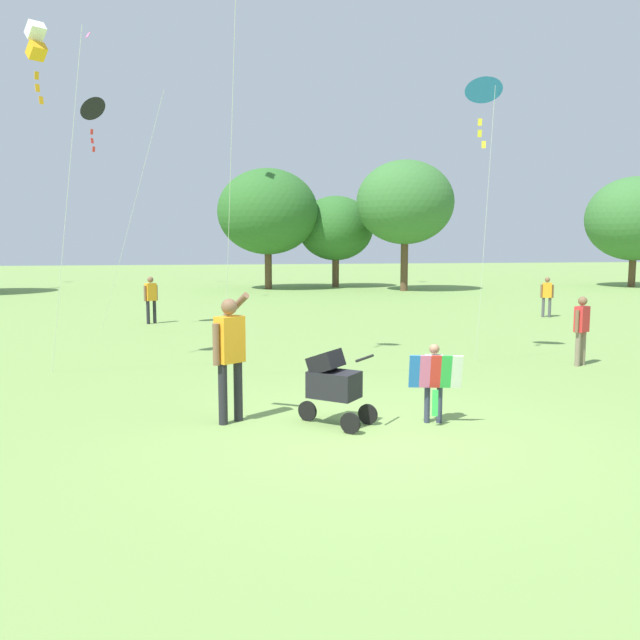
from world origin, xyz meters
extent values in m
plane|color=#75994C|center=(0.00, 0.00, 0.00)|extent=(120.00, 120.00, 0.00)
cylinder|color=brown|center=(0.97, 25.75, 0.94)|extent=(0.36, 0.36, 1.88)
ellipsoid|color=#2D6628|center=(0.97, 25.75, 3.89)|extent=(5.04, 4.53, 4.28)
cylinder|color=brown|center=(4.60, 26.58, 0.76)|extent=(0.36, 0.36, 1.51)
ellipsoid|color=#2D6628|center=(4.60, 26.58, 3.09)|extent=(3.94, 3.55, 3.35)
cylinder|color=brown|center=(7.42, 23.47, 1.19)|extent=(0.36, 0.36, 2.39)
ellipsoid|color=#387033|center=(7.42, 23.47, 4.29)|extent=(4.75, 4.27, 4.03)
cylinder|color=brown|center=(20.15, 24.15, 0.77)|extent=(0.36, 0.36, 1.53)
ellipsoid|color=#387033|center=(20.15, 24.15, 3.59)|extent=(5.15, 4.64, 4.38)
cylinder|color=#33384C|center=(1.09, 0.51, 0.27)|extent=(0.08, 0.08, 0.54)
cylinder|color=#33384C|center=(0.93, 0.55, 0.27)|extent=(0.08, 0.08, 0.54)
cube|color=silver|center=(1.01, 0.53, 0.74)|extent=(0.26, 0.19, 0.40)
cylinder|color=#A37556|center=(1.15, 0.50, 0.71)|extent=(0.06, 0.06, 0.36)
cylinder|color=#A37556|center=(0.87, 0.56, 0.71)|extent=(0.06, 0.06, 0.36)
sphere|color=#A37556|center=(1.01, 0.53, 1.02)|extent=(0.14, 0.14, 0.14)
cube|color=white|center=(1.25, 0.30, 0.75)|extent=(0.17, 0.19, 0.47)
cube|color=green|center=(1.11, 0.33, 0.75)|extent=(0.17, 0.19, 0.47)
cube|color=red|center=(0.97, 0.36, 0.75)|extent=(0.17, 0.19, 0.47)
cube|color=pink|center=(0.83, 0.39, 0.75)|extent=(0.17, 0.19, 0.47)
cube|color=blue|center=(0.70, 0.42, 0.75)|extent=(0.17, 0.19, 0.47)
cube|color=green|center=(0.97, 0.34, 0.32)|extent=(0.08, 0.03, 0.36)
cylinder|color=#232328|center=(-1.83, 0.92, 0.42)|extent=(0.12, 0.12, 0.84)
cylinder|color=#232328|center=(-1.62, 1.07, 0.42)|extent=(0.12, 0.12, 0.84)
cube|color=orange|center=(-1.72, 1.00, 1.15)|extent=(0.43, 0.40, 0.63)
cylinder|color=brown|center=(-1.91, 0.86, 1.11)|extent=(0.09, 0.09, 0.56)
cylinder|color=brown|center=(-1.62, 1.24, 1.59)|extent=(0.38, 0.47, 0.40)
sphere|color=brown|center=(-1.72, 1.00, 1.60)|extent=(0.22, 0.22, 0.22)
cylinder|color=black|center=(-0.68, 0.90, 0.14)|extent=(0.24, 0.21, 0.28)
cylinder|color=black|center=(-0.22, 0.19, 0.14)|extent=(0.24, 0.21, 0.28)
cylinder|color=black|center=(0.11, 0.60, 0.14)|extent=(0.24, 0.21, 0.28)
cube|color=black|center=(-0.35, 0.64, 0.56)|extent=(0.77, 0.75, 0.36)
cube|color=black|center=(-0.45, 0.72, 0.86)|extent=(0.58, 0.58, 0.35)
cylinder|color=black|center=(0.00, 0.34, 0.96)|extent=(0.33, 0.40, 0.04)
cylinder|color=silver|center=(-1.61, 2.74, 3.89)|extent=(0.27, 3.19, 7.79)
cube|color=white|center=(-4.96, 5.09, 6.20)|extent=(0.43, 0.44, 0.33)
cube|color=#F4A319|center=(-4.96, 5.09, 5.85)|extent=(0.43, 0.44, 0.33)
cube|color=#F4A319|center=(-4.98, 5.11, 5.44)|extent=(0.08, 0.08, 0.14)
cube|color=#F4A319|center=(-4.97, 5.10, 5.22)|extent=(0.08, 0.07, 0.14)
cube|color=#F4A319|center=(-4.91, 5.07, 5.00)|extent=(0.08, 0.07, 0.14)
cylinder|color=silver|center=(-4.41, 4.23, 2.92)|extent=(1.10, 1.74, 5.85)
cone|color=blue|center=(3.43, 4.86, 5.44)|extent=(0.89, 0.83, 0.42)
cube|color=yellow|center=(3.39, 4.90, 4.82)|extent=(0.08, 0.05, 0.14)
cube|color=yellow|center=(3.39, 4.91, 4.60)|extent=(0.09, 0.05, 0.14)
cube|color=yellow|center=(3.47, 4.88, 4.38)|extent=(0.08, 0.04, 0.14)
cylinder|color=silver|center=(3.29, 4.26, 2.62)|extent=(0.30, 1.21, 5.24)
cone|color=black|center=(-4.92, 10.73, 5.92)|extent=(0.86, 0.87, 0.56)
cube|color=red|center=(-4.96, 10.71, 5.31)|extent=(0.08, 0.08, 0.14)
cube|color=red|center=(-4.97, 10.78, 5.09)|extent=(0.08, 0.08, 0.14)
cube|color=red|center=(-4.94, 10.76, 4.87)|extent=(0.08, 0.08, 0.14)
cylinder|color=silver|center=(-3.89, 9.00, 2.86)|extent=(2.06, 3.48, 5.73)
cube|color=pink|center=(-7.61, 27.39, 12.44)|extent=(0.29, 0.32, 0.27)
cylinder|color=#232328|center=(-3.62, 12.37, 0.35)|extent=(0.10, 0.10, 0.69)
cylinder|color=#232328|center=(-3.80, 12.25, 0.35)|extent=(0.10, 0.10, 0.69)
cube|color=orange|center=(-3.71, 12.31, 0.95)|extent=(0.36, 0.32, 0.52)
cylinder|color=brown|center=(-3.55, 12.42, 0.92)|extent=(0.07, 0.07, 0.46)
cylinder|color=brown|center=(-3.87, 12.21, 0.92)|extent=(0.07, 0.07, 0.46)
sphere|color=brown|center=(-3.71, 12.31, 1.32)|extent=(0.18, 0.18, 0.18)
cylinder|color=#4C4C51|center=(8.86, 11.90, 0.32)|extent=(0.09, 0.09, 0.64)
cylinder|color=#4C4C51|center=(8.67, 11.98, 0.32)|extent=(0.09, 0.09, 0.64)
cube|color=orange|center=(8.76, 11.94, 0.88)|extent=(0.32, 0.27, 0.48)
cylinder|color=brown|center=(8.92, 11.87, 0.84)|extent=(0.07, 0.07, 0.43)
cylinder|color=brown|center=(8.60, 12.00, 0.84)|extent=(0.07, 0.07, 0.43)
sphere|color=brown|center=(8.76, 11.94, 1.21)|extent=(0.16, 0.16, 0.16)
cylinder|color=#7F705B|center=(5.37, 4.10, 0.34)|extent=(0.10, 0.10, 0.68)
cylinder|color=#7F705B|center=(5.19, 3.99, 0.34)|extent=(0.10, 0.10, 0.68)
cube|color=red|center=(5.28, 4.05, 0.93)|extent=(0.35, 0.31, 0.51)
cylinder|color=brown|center=(5.44, 4.14, 0.90)|extent=(0.07, 0.07, 0.45)
cylinder|color=brown|center=(5.12, 3.95, 0.90)|extent=(0.07, 0.07, 0.45)
sphere|color=brown|center=(5.28, 4.05, 1.29)|extent=(0.18, 0.18, 0.18)
camera|label=1|loc=(-1.98, -7.99, 2.50)|focal=37.40mm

